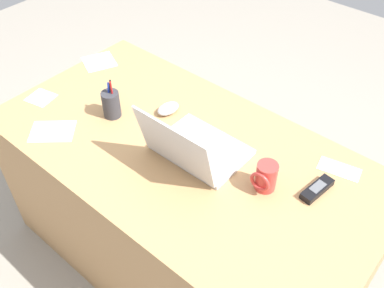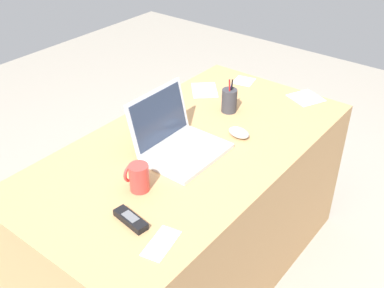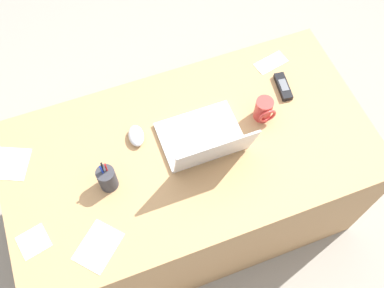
{
  "view_description": "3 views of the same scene",
  "coord_description": "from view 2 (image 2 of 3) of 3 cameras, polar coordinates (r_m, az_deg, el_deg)",
  "views": [
    {
      "loc": [
        -0.78,
        0.86,
        1.85
      ],
      "look_at": [
        -0.04,
        -0.01,
        0.76
      ],
      "focal_mm": 40.46,
      "sensor_mm": 36.0,
      "label": 1
    },
    {
      "loc": [
        -1.26,
        -1.0,
        1.78
      ],
      "look_at": [
        -0.02,
        -0.03,
        0.75
      ],
      "focal_mm": 43.17,
      "sensor_mm": 36.0,
      "label": 2
    },
    {
      "loc": [
        0.28,
        0.78,
        2.32
      ],
      "look_at": [
        -0.0,
        0.02,
        0.79
      ],
      "focal_mm": 41.6,
      "sensor_mm": 36.0,
      "label": 3
    }
  ],
  "objects": [
    {
      "name": "ground_plane",
      "position": [
        2.39,
        -0.26,
        -14.82
      ],
      "size": [
        6.0,
        6.0,
        0.0
      ],
      "primitive_type": "plane",
      "color": "gray"
    },
    {
      "name": "computer_mouse",
      "position": [
        1.98,
        5.8,
        1.41
      ],
      "size": [
        0.07,
        0.11,
        0.04
      ],
      "primitive_type": "ellipsoid",
      "rotation": [
        0.0,
        0.0,
        -0.13
      ],
      "color": "silver",
      "rests_on": "desk"
    },
    {
      "name": "pen_holder",
      "position": [
        2.15,
        4.63,
        5.39
      ],
      "size": [
        0.07,
        0.07,
        0.17
      ],
      "color": "#333338",
      "rests_on": "desk"
    },
    {
      "name": "coffee_mug_white",
      "position": [
        1.67,
        -6.66,
        -4.07
      ],
      "size": [
        0.08,
        0.08,
        0.11
      ],
      "color": "#C63833",
      "rests_on": "desk"
    },
    {
      "name": "desk",
      "position": [
        2.14,
        -0.28,
        -8.31
      ],
      "size": [
        1.51,
        0.8,
        0.72
      ],
      "primitive_type": "cube",
      "color": "tan",
      "rests_on": "ground"
    },
    {
      "name": "paper_note_near_laptop",
      "position": [
        2.37,
        1.55,
        6.67
      ],
      "size": [
        0.21,
        0.2,
        0.0
      ],
      "primitive_type": "cube",
      "rotation": [
        0.0,
        0.0,
        0.73
      ],
      "color": "white",
      "rests_on": "desk"
    },
    {
      "name": "laptop",
      "position": [
        1.86,
        -1.75,
        0.34
      ],
      "size": [
        0.33,
        0.29,
        0.24
      ],
      "color": "silver",
      "rests_on": "desk"
    },
    {
      "name": "paper_note_front",
      "position": [
        2.48,
        6.44,
        7.75
      ],
      "size": [
        0.12,
        0.12,
        0.0
      ],
      "primitive_type": "cube",
      "rotation": [
        0.0,
        0.0,
        0.22
      ],
      "color": "white",
      "rests_on": "desk"
    },
    {
      "name": "paper_note_left",
      "position": [
        2.36,
        13.89,
        5.56
      ],
      "size": [
        0.19,
        0.19,
        0.0
      ],
      "primitive_type": "cube",
      "rotation": [
        0.0,
        0.0,
        -0.43
      ],
      "color": "white",
      "rests_on": "desk"
    },
    {
      "name": "cordless_phone",
      "position": [
        1.56,
        -7.59,
        -9.22
      ],
      "size": [
        0.06,
        0.14,
        0.03
      ],
      "color": "black",
      "rests_on": "desk"
    },
    {
      "name": "paper_note_right",
      "position": [
        1.48,
        -3.82,
        -12.15
      ],
      "size": [
        0.16,
        0.1,
        0.0
      ],
      "primitive_type": "cube",
      "rotation": [
        0.0,
        0.0,
        0.21
      ],
      "color": "white",
      "rests_on": "desk"
    }
  ]
}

